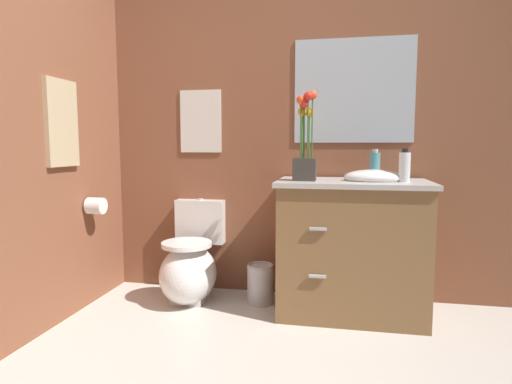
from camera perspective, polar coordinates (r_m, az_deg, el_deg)
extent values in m
cube|color=brown|center=(3.05, 9.20, 9.38)|extent=(4.21, 0.05, 2.50)
cube|color=brown|center=(2.53, -31.08, 9.24)|extent=(0.05, 4.53, 2.50)
ellipsoid|color=white|center=(3.01, -9.07, -10.84)|extent=(0.38, 0.48, 0.40)
cube|color=white|center=(3.08, -8.71, -12.53)|extent=(0.22, 0.26, 0.18)
cube|color=white|center=(3.19, -7.42, -3.90)|extent=(0.36, 0.13, 0.32)
cylinder|color=white|center=(2.93, -9.28, -6.93)|extent=(0.34, 0.34, 0.03)
cylinder|color=#B7B7BC|center=(3.17, -7.46, -1.05)|extent=(0.04, 0.04, 0.02)
cube|color=brown|center=(2.80, 12.67, -7.62)|extent=(0.90, 0.52, 0.83)
cube|color=#BCB7B2|center=(2.73, 12.88, 1.20)|extent=(0.94, 0.56, 0.03)
ellipsoid|color=white|center=(2.73, 15.42, 1.88)|extent=(0.36, 0.26, 0.10)
cylinder|color=#B7B7BC|center=(2.89, 15.22, 3.50)|extent=(0.02, 0.02, 0.18)
cube|color=#B7B7BC|center=(2.49, 8.33, -4.92)|extent=(0.10, 0.02, 0.02)
cube|color=#B7B7BC|center=(2.56, 8.23, -11.14)|extent=(0.10, 0.02, 0.02)
cube|color=#38332D|center=(2.67, 6.54, 3.04)|extent=(0.14, 0.14, 0.14)
cylinder|color=#386B2D|center=(2.67, 7.54, 8.68)|extent=(0.01, 0.01, 0.39)
sphere|color=#EA4C23|center=(2.68, 7.60, 12.80)|extent=(0.06, 0.06, 0.06)
cylinder|color=#386B2D|center=(2.69, 7.14, 7.55)|extent=(0.01, 0.01, 0.28)
sphere|color=orange|center=(2.69, 7.19, 10.54)|extent=(0.06, 0.06, 0.06)
cylinder|color=#386B2D|center=(2.70, 6.39, 8.11)|extent=(0.01, 0.01, 0.33)
sphere|color=#EA4C23|center=(2.71, 6.44, 11.64)|extent=(0.06, 0.06, 0.06)
cylinder|color=#386B2D|center=(2.68, 6.20, 7.61)|extent=(0.01, 0.01, 0.29)
sphere|color=orange|center=(2.69, 6.23, 10.65)|extent=(0.06, 0.06, 0.06)
cylinder|color=#386B2D|center=(2.65, 6.02, 8.38)|extent=(0.01, 0.01, 0.36)
sphere|color=#EA4C23|center=(2.66, 6.06, 12.20)|extent=(0.06, 0.06, 0.06)
cylinder|color=#386B2D|center=(2.65, 6.48, 8.14)|extent=(0.01, 0.01, 0.33)
sphere|color=red|center=(2.66, 6.52, 11.72)|extent=(0.06, 0.06, 0.06)
cylinder|color=#386B2D|center=(2.64, 6.99, 8.60)|extent=(0.01, 0.01, 0.38)
sphere|color=red|center=(2.66, 7.04, 12.66)|extent=(0.06, 0.06, 0.06)
cylinder|color=white|center=(2.69, 19.31, 3.15)|extent=(0.07, 0.07, 0.18)
cylinder|color=black|center=(2.69, 19.38, 5.28)|extent=(0.04, 0.04, 0.02)
cylinder|color=teal|center=(2.87, 15.64, 3.38)|extent=(0.07, 0.07, 0.17)
cylinder|color=#B7B7BC|center=(2.86, 15.70, 5.34)|extent=(0.04, 0.04, 0.02)
cylinder|color=#B7B7BC|center=(2.98, 0.59, -12.33)|extent=(0.18, 0.18, 0.26)
torus|color=#B7B7BC|center=(2.94, 0.59, -9.83)|extent=(0.18, 0.18, 0.01)
cube|color=silver|center=(3.18, -7.44, 9.37)|extent=(0.31, 0.01, 0.45)
cube|color=#B2BCC6|center=(3.04, 12.98, 13.10)|extent=(0.80, 0.01, 0.70)
cube|color=tan|center=(2.83, -24.62, 8.39)|extent=(0.03, 0.28, 0.52)
cylinder|color=white|center=(3.02, -20.70, -1.74)|extent=(0.11, 0.11, 0.11)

